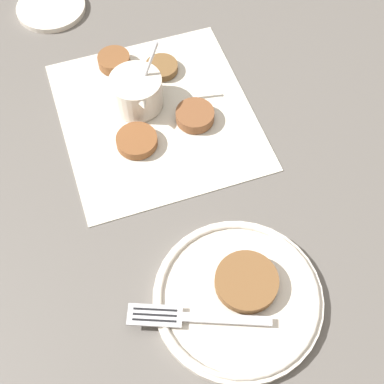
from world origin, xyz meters
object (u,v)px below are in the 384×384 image
(fork, at_px, (183,317))
(sauce_bowl, at_px, (137,93))
(serving_plate, at_px, (236,298))
(extra_saucer, at_px, (51,8))
(fritter_on_plate, at_px, (247,282))

(fork, bearing_deg, sauce_bowl, 174.24)
(sauce_bowl, relative_size, fork, 0.62)
(serving_plate, relative_size, extra_saucer, 1.76)
(fork, relative_size, extra_saucer, 1.40)
(sauce_bowl, relative_size, fritter_on_plate, 1.33)
(serving_plate, distance_m, fritter_on_plate, 0.03)
(serving_plate, height_order, extra_saucer, serving_plate)
(sauce_bowl, relative_size, extra_saucer, 0.87)
(fritter_on_plate, bearing_deg, extra_saucer, -166.46)
(sauce_bowl, height_order, serving_plate, sauce_bowl)
(fork, height_order, extra_saucer, fork)
(sauce_bowl, distance_m, serving_plate, 0.38)
(fritter_on_plate, xyz_separation_m, fork, (0.02, -0.09, -0.01))
(serving_plate, height_order, fork, fork)
(extra_saucer, bearing_deg, sauce_bowl, 19.43)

